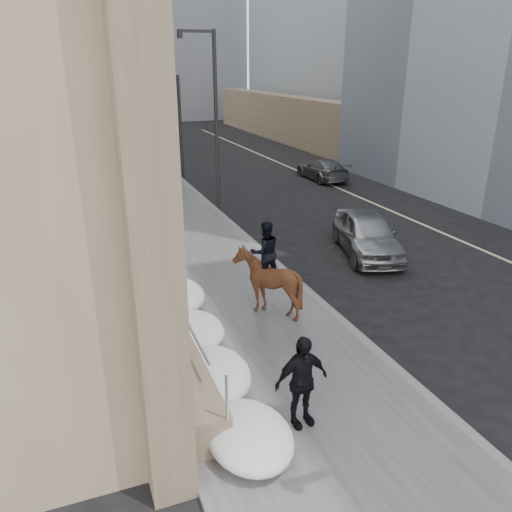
{
  "coord_description": "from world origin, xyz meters",
  "views": [
    {
      "loc": [
        -3.83,
        -8.66,
        6.54
      ],
      "look_at": [
        0.69,
        3.13,
        1.7
      ],
      "focal_mm": 35.0,
      "sensor_mm": 36.0,
      "label": 1
    }
  ],
  "objects_px": {
    "pedestrian": "(301,381)",
    "car_silver": "(367,234)",
    "car_grey": "(322,169)",
    "mounted_horse_left": "(151,252)",
    "mounted_horse_right": "(267,277)"
  },
  "relations": [
    {
      "from": "pedestrian",
      "to": "car_grey",
      "type": "bearing_deg",
      "value": 56.33
    },
    {
      "from": "pedestrian",
      "to": "car_silver",
      "type": "xyz_separation_m",
      "value": [
        6.4,
        7.72,
        -0.28
      ]
    },
    {
      "from": "pedestrian",
      "to": "car_grey",
      "type": "height_order",
      "value": "pedestrian"
    },
    {
      "from": "car_grey",
      "to": "car_silver",
      "type": "bearing_deg",
      "value": 69.84
    },
    {
      "from": "mounted_horse_left",
      "to": "car_silver",
      "type": "bearing_deg",
      "value": 165.41
    },
    {
      "from": "mounted_horse_left",
      "to": "mounted_horse_right",
      "type": "xyz_separation_m",
      "value": [
        2.62,
        -2.83,
        -0.08
      ]
    },
    {
      "from": "mounted_horse_left",
      "to": "car_grey",
      "type": "relative_size",
      "value": 0.64
    },
    {
      "from": "pedestrian",
      "to": "car_silver",
      "type": "relative_size",
      "value": 0.41
    },
    {
      "from": "car_silver",
      "to": "car_grey",
      "type": "xyz_separation_m",
      "value": [
        4.56,
        12.01,
        -0.14
      ]
    },
    {
      "from": "pedestrian",
      "to": "car_silver",
      "type": "height_order",
      "value": "pedestrian"
    },
    {
      "from": "mounted_horse_left",
      "to": "car_grey",
      "type": "distance_m",
      "value": 17.57
    },
    {
      "from": "pedestrian",
      "to": "mounted_horse_left",
      "type": "bearing_deg",
      "value": 96.82
    },
    {
      "from": "car_silver",
      "to": "pedestrian",
      "type": "bearing_deg",
      "value": -112.99
    },
    {
      "from": "pedestrian",
      "to": "car_silver",
      "type": "bearing_deg",
      "value": 45.7
    },
    {
      "from": "car_silver",
      "to": "car_grey",
      "type": "height_order",
      "value": "car_silver"
    }
  ]
}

